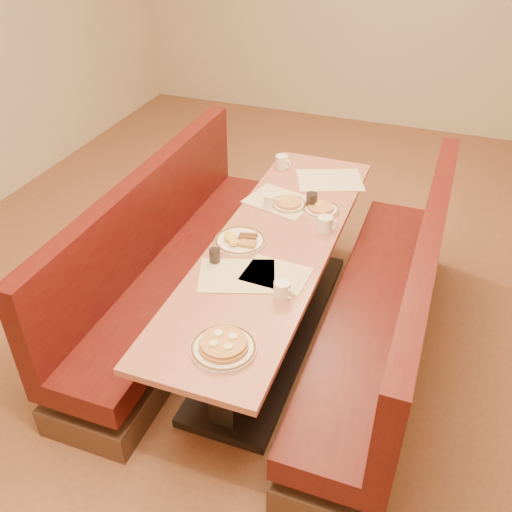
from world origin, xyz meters
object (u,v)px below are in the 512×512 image
(booth_left, at_px, (171,268))
(coffee_mug_d, at_px, (282,162))
(diner_table, at_px, (273,290))
(pancake_plate, at_px, (224,346))
(booth_right, at_px, (386,318))
(coffee_mug_b, at_px, (270,201))
(soda_tumbler_near, at_px, (215,256))
(soda_tumbler_mid, at_px, (312,200))
(eggs_plate, at_px, (239,240))
(coffee_mug_c, at_px, (326,224))
(coffee_mug_a, at_px, (283,290))

(booth_left, relative_size, coffee_mug_d, 19.36)
(diner_table, xyz_separation_m, pancake_plate, (0.08, -0.96, 0.40))
(booth_right, relative_size, coffee_mug_d, 19.36)
(diner_table, distance_m, pancake_plate, 1.04)
(diner_table, bearing_deg, coffee_mug_b, 112.09)
(diner_table, relative_size, coffee_mug_b, 21.50)
(diner_table, relative_size, soda_tumbler_near, 28.65)
(booth_left, bearing_deg, coffee_mug_b, 34.70)
(pancake_plate, height_order, coffee_mug_d, coffee_mug_d)
(soda_tumbler_near, height_order, soda_tumbler_mid, soda_tumbler_mid)
(diner_table, xyz_separation_m, soda_tumbler_mid, (0.10, 0.48, 0.43))
(booth_left, xyz_separation_m, coffee_mug_b, (0.57, 0.40, 0.43))
(diner_table, height_order, eggs_plate, eggs_plate)
(diner_table, distance_m, coffee_mug_c, 0.55)
(coffee_mug_d, bearing_deg, soda_tumbler_mid, -31.33)
(diner_table, xyz_separation_m, coffee_mug_a, (0.21, -0.49, 0.43))
(coffee_mug_c, bearing_deg, coffee_mug_b, 143.15)
(eggs_plate, bearing_deg, booth_right, 5.16)
(coffee_mug_c, bearing_deg, booth_right, -41.53)
(pancake_plate, xyz_separation_m, coffee_mug_a, (0.14, 0.47, 0.03))
(diner_table, bearing_deg, soda_tumbler_mid, 78.40)
(soda_tumbler_mid, bearing_deg, coffee_mug_b, -161.30)
(diner_table, height_order, coffee_mug_d, coffee_mug_d)
(coffee_mug_d, height_order, soda_tumbler_mid, soda_tumbler_mid)
(coffee_mug_c, relative_size, soda_tumbler_mid, 1.25)
(booth_left, xyz_separation_m, coffee_mug_a, (0.95, -0.49, 0.44))
(soda_tumbler_mid, bearing_deg, soda_tumbler_near, -113.60)
(eggs_plate, height_order, coffee_mug_d, coffee_mug_d)
(booth_right, height_order, coffee_mug_b, booth_right)
(coffee_mug_d, bearing_deg, pancake_plate, -58.30)
(pancake_plate, height_order, coffee_mug_b, coffee_mug_b)
(coffee_mug_b, relative_size, soda_tumbler_near, 1.33)
(pancake_plate, bearing_deg, booth_left, 130.13)
(eggs_plate, xyz_separation_m, soda_tumbler_mid, (0.29, 0.57, 0.03))
(coffee_mug_b, height_order, soda_tumbler_mid, soda_tumbler_mid)
(coffee_mug_c, bearing_deg, pancake_plate, -114.22)
(coffee_mug_c, bearing_deg, diner_table, -153.81)
(coffee_mug_c, height_order, soda_tumbler_near, coffee_mug_c)
(booth_right, bearing_deg, coffee_mug_d, 135.89)
(eggs_plate, xyz_separation_m, coffee_mug_b, (0.03, 0.48, 0.03))
(booth_right, distance_m, coffee_mug_d, 1.46)
(diner_table, xyz_separation_m, eggs_plate, (-0.19, -0.08, 0.39))
(coffee_mug_b, xyz_separation_m, soda_tumbler_near, (-0.09, -0.71, -0.00))
(booth_left, height_order, booth_right, same)
(diner_table, xyz_separation_m, coffee_mug_b, (-0.16, 0.40, 0.42))
(diner_table, xyz_separation_m, soda_tumbler_near, (-0.25, -0.32, 0.42))
(booth_right, bearing_deg, coffee_mug_a, -136.83)
(diner_table, height_order, soda_tumbler_near, soda_tumbler_near)
(eggs_plate, bearing_deg, soda_tumbler_near, -104.19)
(eggs_plate, bearing_deg, coffee_mug_c, 34.86)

